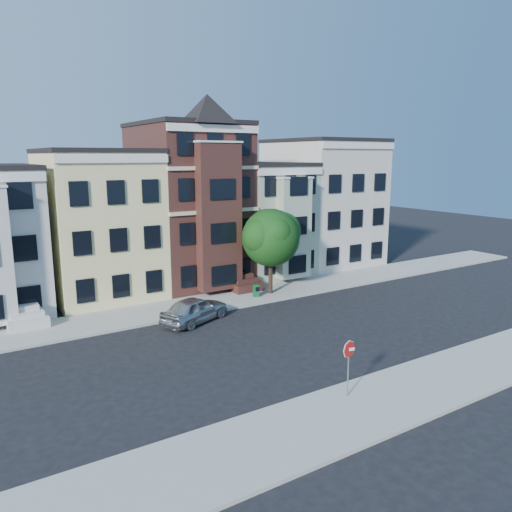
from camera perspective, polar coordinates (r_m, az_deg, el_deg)
ground at (r=28.36m, az=5.23°, el=-8.92°), size 120.00×120.00×0.00m
far_sidewalk at (r=34.67m, az=-2.92°, el=-4.96°), size 60.00×4.00×0.15m
near_sidewalk at (r=23.06m, az=17.87°, el=-14.19°), size 60.00×4.00×0.15m
house_yellow at (r=36.98m, az=-17.59°, el=3.36°), size 7.00×9.00×10.00m
house_brown at (r=39.24m, az=-7.74°, el=5.69°), size 7.00×9.00×12.00m
house_green at (r=42.54m, az=0.29°, el=4.19°), size 6.00×9.00×9.00m
house_cream at (r=46.58m, az=7.59°, el=5.95°), size 8.00×9.00×11.00m
street_tree at (r=35.09m, az=1.70°, el=1.67°), size 8.23×8.23×7.50m
parked_car at (r=30.24m, az=-7.02°, el=-6.08°), size 4.99×3.51×1.58m
newspaper_box at (r=34.87m, az=-0.01°, el=-3.96°), size 0.50×0.48×0.89m
stop_sign at (r=20.99m, az=10.50°, el=-12.14°), size 0.75×0.26×2.71m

